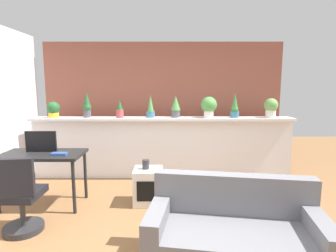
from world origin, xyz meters
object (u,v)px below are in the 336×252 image
(potted_plant_1, at_px, (86,105))
(potted_plant_0, at_px, (53,109))
(potted_plant_7, at_px, (270,107))
(potted_plant_5, at_px, (208,106))
(office_chair, at_px, (19,201))
(couch, at_px, (233,237))
(side_cube_shelf, at_px, (148,186))
(potted_plant_3, at_px, (150,108))
(desk, at_px, (42,159))
(book_on_desk, at_px, (59,154))
(potted_plant_4, at_px, (175,106))
(potted_plant_2, at_px, (119,110))
(potted_plant_6, at_px, (234,108))
(tv_monitor, at_px, (40,142))
(vase_on_shelf, at_px, (145,164))

(potted_plant_1, bearing_deg, potted_plant_0, -176.16)
(potted_plant_1, relative_size, potted_plant_7, 1.32)
(potted_plant_5, height_order, office_chair, potted_plant_5)
(couch, bearing_deg, side_cube_shelf, 122.95)
(side_cube_shelf, bearing_deg, potted_plant_3, 91.38)
(desk, bearing_deg, book_on_desk, -22.57)
(desk, bearing_deg, couch, -29.17)
(potted_plant_4, relative_size, office_chair, 0.43)
(potted_plant_5, relative_size, potted_plant_7, 1.08)
(potted_plant_1, bearing_deg, side_cube_shelf, -44.11)
(potted_plant_2, bearing_deg, office_chair, -113.58)
(potted_plant_4, height_order, book_on_desk, potted_plant_4)
(potted_plant_7, bearing_deg, potted_plant_3, 178.95)
(potted_plant_2, bearing_deg, potted_plant_3, 6.62)
(potted_plant_6, relative_size, tv_monitor, 1.03)
(potted_plant_6, distance_m, desk, 3.19)
(potted_plant_4, height_order, desk, potted_plant_4)
(potted_plant_0, height_order, vase_on_shelf, potted_plant_0)
(potted_plant_5, distance_m, side_cube_shelf, 1.82)
(vase_on_shelf, relative_size, couch, 0.08)
(side_cube_shelf, relative_size, book_on_desk, 2.50)
(potted_plant_3, xyz_separation_m, couch, (0.92, -2.49, -0.99))
(potted_plant_3, distance_m, couch, 2.83)
(potted_plant_7, bearing_deg, book_on_desk, -158.76)
(potted_plant_7, xyz_separation_m, vase_on_shelf, (-2.12, -1.06, -0.72))
(tv_monitor, height_order, book_on_desk, tv_monitor)
(potted_plant_1, distance_m, vase_on_shelf, 1.75)
(potted_plant_3, distance_m, tv_monitor, 1.87)
(potted_plant_4, bearing_deg, potted_plant_1, -179.75)
(office_chair, distance_m, couch, 2.34)
(potted_plant_2, distance_m, office_chair, 2.21)
(side_cube_shelf, distance_m, book_on_desk, 1.28)
(potted_plant_5, distance_m, potted_plant_6, 0.46)
(book_on_desk, bearing_deg, vase_on_shelf, 10.18)
(potted_plant_4, xyz_separation_m, office_chair, (-1.80, -1.94, -0.92))
(potted_plant_4, height_order, side_cube_shelf, potted_plant_4)
(potted_plant_2, xyz_separation_m, desk, (-0.88, -1.12, -0.58))
(potted_plant_6, relative_size, vase_on_shelf, 3.25)
(potted_plant_1, xyz_separation_m, potted_plant_5, (2.16, -0.04, -0.01))
(potted_plant_0, relative_size, potted_plant_3, 0.71)
(potted_plant_4, distance_m, potted_plant_5, 0.58)
(potted_plant_1, bearing_deg, vase_on_shelf, -44.51)
(vase_on_shelf, bearing_deg, potted_plant_5, 46.04)
(couch, bearing_deg, tv_monitor, 149.79)
(potted_plant_4, height_order, potted_plant_6, potted_plant_6)
(potted_plant_6, distance_m, office_chair, 3.54)
(potted_plant_3, relative_size, potted_plant_6, 0.92)
(side_cube_shelf, bearing_deg, vase_on_shelf, 154.65)
(potted_plant_1, distance_m, potted_plant_7, 3.25)
(potted_plant_6, bearing_deg, potted_plant_0, -179.76)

